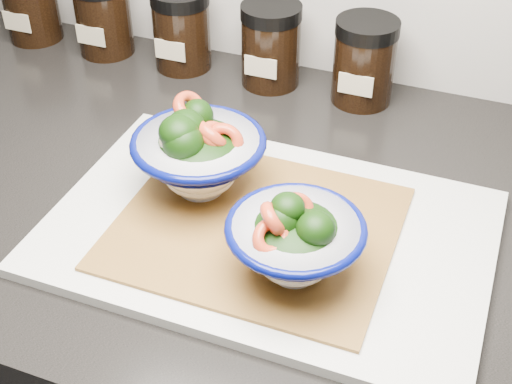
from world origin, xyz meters
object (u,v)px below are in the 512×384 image
at_px(bowl_left, 198,154).
at_px(cutting_board, 268,232).
at_px(spice_jar_d, 271,45).
at_px(spice_jar_c, 182,29).
at_px(spice_jar_b, 103,16).
at_px(bowl_right, 295,241).
at_px(spice_jar_a, 30,3).
at_px(spice_jar_e, 364,61).

bearing_deg(bowl_left, cutting_board, -18.76).
height_order(bowl_left, spice_jar_d, bowl_left).
bearing_deg(spice_jar_d, spice_jar_c, 180.00).
relative_size(bowl_left, spice_jar_b, 1.27).
bearing_deg(bowl_right, bowl_left, 147.67).
height_order(bowl_left, spice_jar_c, bowl_left).
bearing_deg(spice_jar_a, spice_jar_c, 0.00).
distance_m(cutting_board, bowl_right, 0.09).
height_order(bowl_right, spice_jar_d, same).
bearing_deg(cutting_board, bowl_right, -50.45).
height_order(cutting_board, spice_jar_a, spice_jar_a).
distance_m(bowl_left, spice_jar_a, 0.49).
relative_size(spice_jar_c, spice_jar_e, 1.00).
height_order(cutting_board, spice_jar_b, spice_jar_b).
bearing_deg(spice_jar_d, spice_jar_e, 0.00).
distance_m(bowl_left, spice_jar_e, 0.29).
bearing_deg(spice_jar_d, bowl_left, -86.10).
relative_size(bowl_right, spice_jar_e, 1.16).
height_order(cutting_board, spice_jar_d, spice_jar_d).
relative_size(bowl_right, spice_jar_d, 1.16).
xyz_separation_m(cutting_board, spice_jar_c, (-0.24, 0.30, 0.05)).
xyz_separation_m(spice_jar_a, spice_jar_e, (0.51, 0.00, 0.00)).
bearing_deg(spice_jar_b, spice_jar_d, 0.00).
bearing_deg(spice_jar_b, bowl_left, -44.50).
xyz_separation_m(spice_jar_b, spice_jar_e, (0.39, 0.00, 0.00)).
distance_m(spice_jar_d, spice_jar_e, 0.13).
bearing_deg(spice_jar_b, spice_jar_e, 0.00).
bearing_deg(bowl_right, cutting_board, 129.55).
bearing_deg(spice_jar_d, spice_jar_b, 180.00).
bearing_deg(spice_jar_a, spice_jar_b, 0.00).
bearing_deg(spice_jar_a, cutting_board, -31.59).
xyz_separation_m(spice_jar_b, spice_jar_c, (0.13, 0.00, 0.00)).
relative_size(spice_jar_a, spice_jar_e, 1.00).
bearing_deg(bowl_left, spice_jar_d, 93.90).
xyz_separation_m(bowl_left, spice_jar_b, (-0.28, 0.27, -0.01)).
xyz_separation_m(cutting_board, bowl_right, (0.05, -0.06, 0.05)).
bearing_deg(spice_jar_a, bowl_left, -34.10).
distance_m(spice_jar_b, spice_jar_e, 0.39).
distance_m(spice_jar_a, spice_jar_c, 0.25).
relative_size(spice_jar_a, spice_jar_d, 1.00).
relative_size(bowl_left, bowl_right, 1.10).
height_order(bowl_right, spice_jar_a, same).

